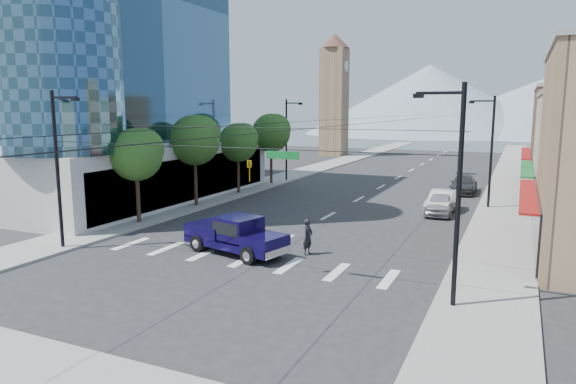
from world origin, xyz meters
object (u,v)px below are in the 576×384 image
at_px(pedestrian, 308,237).
at_px(parked_car_near, 441,204).
at_px(pickup_truck, 235,234).
at_px(parked_car_mid, 442,201).
at_px(parked_car_far, 464,184).

bearing_deg(pedestrian, parked_car_near, -11.81).
xyz_separation_m(pedestrian, parked_car_near, (5.10, 14.30, -0.17)).
bearing_deg(parked_car_near, pickup_truck, -120.01).
height_order(pickup_truck, parked_car_near, pickup_truck).
bearing_deg(pedestrian, parked_car_mid, -10.59).
height_order(parked_car_mid, parked_car_far, parked_car_mid).
xyz_separation_m(pedestrian, parked_car_mid, (5.10, 15.32, -0.15)).
xyz_separation_m(pickup_truck, parked_car_mid, (8.87, 16.78, -0.25)).
relative_size(parked_car_mid, parked_car_far, 0.91).
height_order(pickup_truck, pedestrian, pickup_truck).
distance_m(parked_car_mid, parked_car_far, 10.30).
height_order(parked_car_near, parked_car_mid, parked_car_mid).
height_order(pickup_truck, parked_car_mid, pickup_truck).
bearing_deg(parked_car_mid, pickup_truck, -114.16).
bearing_deg(parked_car_mid, parked_car_near, -86.30).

